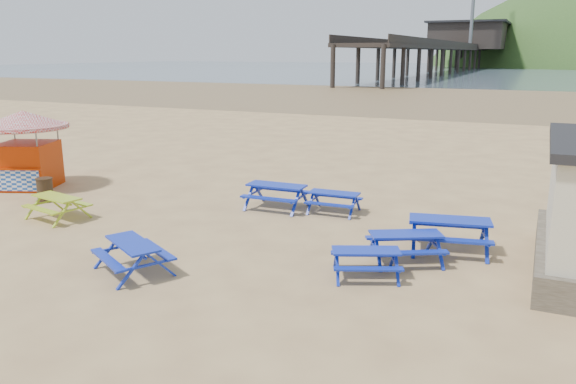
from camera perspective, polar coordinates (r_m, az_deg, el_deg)
The scene contains 13 objects.
ground at distance 15.49m, azimuth -2.42°, elevation -4.80°, with size 400.00×400.00×0.00m, color tan.
wet_sand at distance 68.58m, azimuth 19.04°, elevation 9.07°, with size 400.00×400.00×0.00m, color olive.
sea at distance 183.26m, azimuth 22.80°, elevation 11.37°, with size 400.00×400.00×0.00m, color #4D606E.
picnic_table_blue_a at distance 17.98m, azimuth 4.69°, elevation -1.06°, with size 1.64×1.35×0.67m.
picnic_table_blue_b at distance 15.05m, azimuth 16.04°, elevation -4.20°, with size 2.33×2.02×0.85m.
picnic_table_blue_d at distance 13.59m, azimuth -15.45°, elevation -6.41°, with size 2.22×2.09×0.74m.
picnic_table_blue_e at distance 13.01m, azimuth 7.90°, elevation -7.16°, with size 1.90×1.74×0.64m.
picnic_table_blue_f at distance 14.07m, azimuth 11.83°, elevation -5.51°, with size 2.18×2.04×0.72m.
picnic_table_yellow at distance 18.65m, azimuth -22.37°, elevation -1.46°, with size 1.92×1.66×0.71m.
ice_cream_kiosk at distance 23.20m, azimuth -25.13°, elevation 4.85°, with size 4.23×4.23×2.91m.
litter_bin at distance 20.96m, azimuth -23.46°, elevation 0.23°, with size 0.56×0.56×0.82m.
pier at distance 192.88m, azimuth 17.58°, elevation 13.50°, with size 24.00×220.00×39.29m.
picnic_table_blue_g at distance 18.39m, azimuth -1.17°, elevation -0.45°, with size 1.96×1.60×0.80m.
Camera 1 is at (6.65, -13.07, 4.99)m, focal length 35.00 mm.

